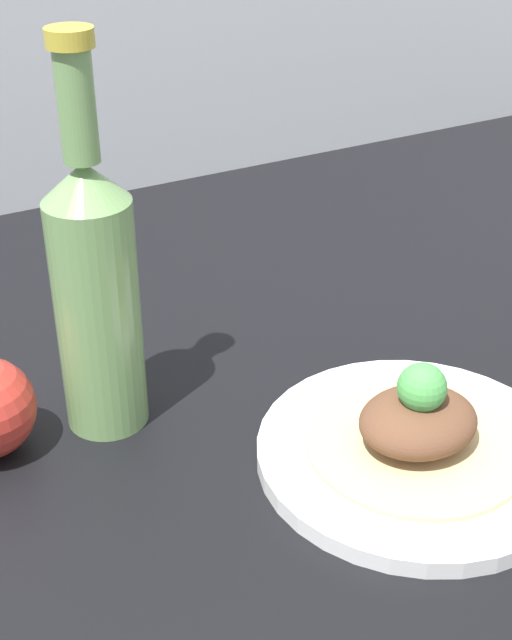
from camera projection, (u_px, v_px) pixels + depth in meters
ground_plane at (259, 474)px, 66.20cm from camera, size 180.00×110.00×4.00cm
plate at (415, 452)px, 63.92cm from camera, size 22.75×22.75×1.61cm
plated_food at (418, 424)px, 62.65cm from camera, size 15.78×15.78×6.86cm
cider_bottle at (95, 288)px, 63.16cm from camera, size 6.19×6.19×29.38cm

